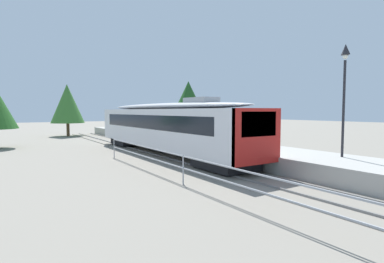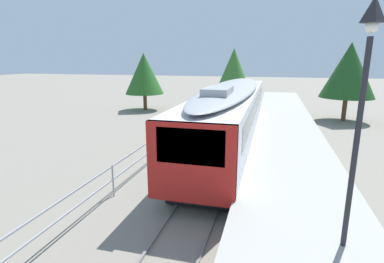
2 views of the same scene
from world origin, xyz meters
TOP-DOWN VIEW (x-y plane):
  - ground_plane at (-3.00, 22.00)m, footprint 160.00×160.00m
  - track_rails at (0.00, 22.00)m, footprint 3.20×60.00m
  - commuter_train at (0.00, 28.99)m, footprint 2.82×18.45m
  - station_platform at (3.25, 22.00)m, footprint 3.90×60.00m
  - platform_lamp_mid_platform at (4.06, 18.39)m, footprint 0.34×0.34m
  - tree_behind_station_far at (8.17, 38.90)m, footprint 4.28×4.28m
  - tree_distant_left at (-2.51, 49.76)m, footprint 3.94×3.94m

SIDE VIEW (x-z plane):
  - ground_plane at x=-3.00m, z-range 0.00..0.00m
  - track_rails at x=0.00m, z-range -0.04..0.10m
  - station_platform at x=3.25m, z-range 0.00..0.90m
  - commuter_train at x=0.00m, z-range 0.27..4.01m
  - tree_distant_left at x=-2.51m, z-range 0.81..7.17m
  - tree_behind_station_far at x=8.17m, z-range 0.97..7.37m
  - platform_lamp_mid_platform at x=4.06m, z-range 1.95..7.30m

